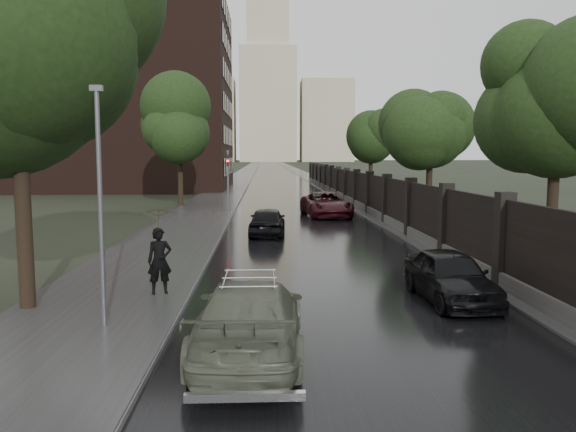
# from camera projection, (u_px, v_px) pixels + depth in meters

# --- Properties ---
(ground) EXTENTS (800.00, 800.00, 0.00)m
(ground) POSITION_uv_depth(u_px,v_px,m) (373.00, 354.00, 10.53)
(ground) COLOR black
(ground) RESTS_ON ground
(road) EXTENTS (8.00, 420.00, 0.02)m
(road) POSITION_uv_depth(u_px,v_px,m) (270.00, 165.00, 199.25)
(road) COLOR black
(road) RESTS_ON ground
(sidewalk_left) EXTENTS (4.00, 420.00, 0.16)m
(sidewalk_left) POSITION_uv_depth(u_px,v_px,m) (253.00, 165.00, 198.99)
(sidewalk_left) COLOR #2D2D2D
(sidewalk_left) RESTS_ON ground
(verge_right) EXTENTS (3.00, 420.00, 0.08)m
(verge_right) POSITION_uv_depth(u_px,v_px,m) (286.00, 165.00, 199.47)
(verge_right) COLOR #2D2D2D
(verge_right) RESTS_ON ground
(fence_right) EXTENTS (0.45, 75.72, 2.70)m
(fence_right) POSITION_uv_depth(u_px,v_px,m) (352.00, 191.00, 42.41)
(fence_right) COLOR #383533
(fence_right) RESTS_ON ground
(tree_left_near) EXTENTS (5.44, 5.44, 9.16)m
(tree_left_near) POSITION_uv_depth(u_px,v_px,m) (14.00, 33.00, 12.50)
(tree_left_near) COLOR black
(tree_left_near) RESTS_ON ground
(tree_left_far) EXTENTS (4.25, 4.25, 7.39)m
(tree_left_far) POSITION_uv_depth(u_px,v_px,m) (179.00, 133.00, 39.43)
(tree_left_far) COLOR black
(tree_left_far) RESTS_ON ground
(tree_right_a) EXTENTS (4.08, 4.08, 7.01)m
(tree_right_a) POSITION_uv_depth(u_px,v_px,m) (557.00, 117.00, 18.25)
(tree_right_a) COLOR black
(tree_right_a) RESTS_ON ground
(tree_right_b) EXTENTS (4.08, 4.08, 7.01)m
(tree_right_b) POSITION_uv_depth(u_px,v_px,m) (430.00, 133.00, 32.16)
(tree_right_b) COLOR black
(tree_right_b) RESTS_ON ground
(tree_right_c) EXTENTS (4.08, 4.08, 7.01)m
(tree_right_c) POSITION_uv_depth(u_px,v_px,m) (371.00, 141.00, 50.04)
(tree_right_c) COLOR black
(tree_right_c) RESTS_ON ground
(lamp_post) EXTENTS (0.25, 0.12, 5.11)m
(lamp_post) POSITION_uv_depth(u_px,v_px,m) (100.00, 206.00, 11.51)
(lamp_post) COLOR #59595E
(lamp_post) RESTS_ON ground
(traffic_light) EXTENTS (0.16, 0.32, 4.00)m
(traffic_light) POSITION_uv_depth(u_px,v_px,m) (228.00, 176.00, 34.92)
(traffic_light) COLOR #59595E
(traffic_light) RESTS_ON ground
(brick_building) EXTENTS (24.00, 18.00, 20.00)m
(brick_building) POSITION_uv_depth(u_px,v_px,m) (116.00, 96.00, 60.35)
(brick_building) COLOR black
(brick_building) RESTS_ON ground
(stalinist_tower) EXTENTS (92.00, 30.00, 159.00)m
(stalinist_tower) POSITION_uv_depth(u_px,v_px,m) (268.00, 91.00, 304.34)
(stalinist_tower) COLOR tan
(stalinist_tower) RESTS_ON ground
(volga_sedan) EXTENTS (2.18, 4.93, 1.41)m
(volga_sedan) POSITION_uv_depth(u_px,v_px,m) (250.00, 318.00, 10.42)
(volga_sedan) COLOR #515745
(volga_sedan) RESTS_ON ground
(hatchback_left) EXTENTS (1.81, 4.04, 1.35)m
(hatchback_left) POSITION_uv_depth(u_px,v_px,m) (267.00, 221.00, 25.81)
(hatchback_left) COLOR black
(hatchback_left) RESTS_ON ground
(car_right_near) EXTENTS (1.74, 3.96, 1.33)m
(car_right_near) POSITION_uv_depth(u_px,v_px,m) (450.00, 276.00, 14.21)
(car_right_near) COLOR black
(car_right_near) RESTS_ON ground
(car_right_far) EXTENTS (2.99, 5.59, 1.49)m
(car_right_far) POSITION_uv_depth(u_px,v_px,m) (326.00, 204.00, 33.78)
(car_right_far) COLOR black
(car_right_far) RESTS_ON ground
(pedestrian_umbrella) EXTENTS (1.24, 1.25, 2.67)m
(pedestrian_umbrella) POSITION_uv_depth(u_px,v_px,m) (159.00, 225.00, 14.29)
(pedestrian_umbrella) COLOR black
(pedestrian_umbrella) RESTS_ON sidewalk_left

